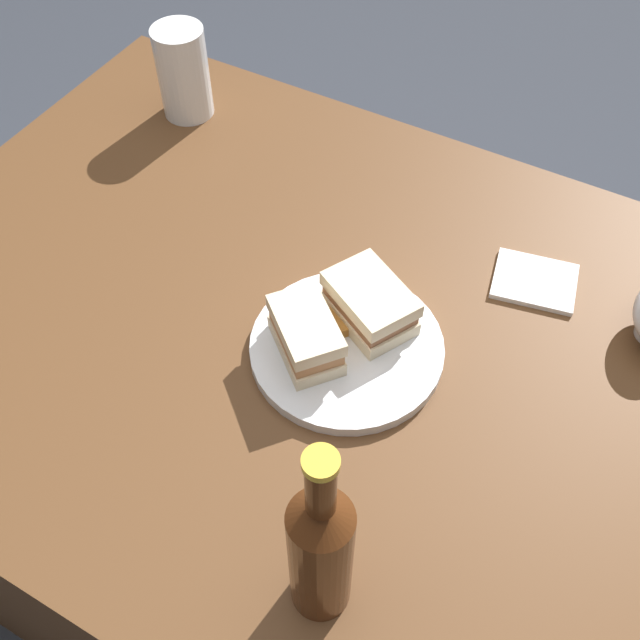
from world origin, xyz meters
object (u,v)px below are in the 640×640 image
(plate, at_px, (347,348))
(sandwich_half_right, at_px, (306,335))
(sandwich_half_left, at_px, (370,303))
(cider_bottle, at_px, (321,550))
(pint_glass, at_px, (184,78))
(napkin, at_px, (535,281))

(plate, relative_size, sandwich_half_right, 1.98)
(plate, bearing_deg, sandwich_half_left, -95.45)
(plate, relative_size, cider_bottle, 0.85)
(sandwich_half_left, bearing_deg, cider_bottle, 108.72)
(sandwich_half_right, distance_m, pint_glass, 0.54)
(cider_bottle, relative_size, napkin, 2.61)
(sandwich_half_left, height_order, napkin, sandwich_half_left)
(cider_bottle, bearing_deg, sandwich_half_left, -71.28)
(sandwich_half_right, bearing_deg, sandwich_half_left, -118.33)
(plate, relative_size, pint_glass, 1.64)
(sandwich_half_left, bearing_deg, napkin, -133.39)
(cider_bottle, distance_m, napkin, 0.52)
(sandwich_half_left, relative_size, cider_bottle, 0.48)
(pint_glass, distance_m, napkin, 0.64)
(napkin, bearing_deg, sandwich_half_left, 46.61)
(pint_glass, relative_size, cider_bottle, 0.52)
(sandwich_half_right, distance_m, napkin, 0.34)
(pint_glass, bearing_deg, cider_bottle, 134.39)
(plate, height_order, sandwich_half_right, sandwich_half_right)
(plate, distance_m, napkin, 0.28)
(plate, relative_size, sandwich_half_left, 1.78)
(sandwich_half_right, relative_size, pint_glass, 0.83)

